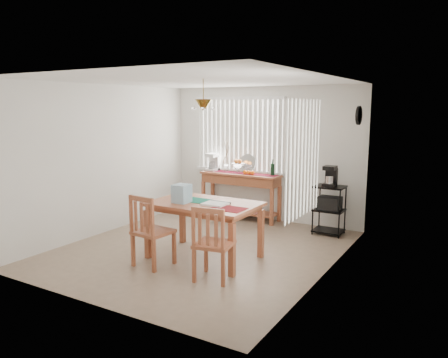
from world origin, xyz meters
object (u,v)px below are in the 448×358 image
Objects in this scene: dining_table at (204,209)px; chair_left at (151,231)px; chair_right at (213,244)px; sideboard at (241,185)px; wire_cart at (329,205)px; cart_items at (331,177)px.

chair_left is at bearing -123.80° from dining_table.
chair_right is (1.02, 0.00, -0.02)m from chair_left.
sideboard is 1.85m from wire_cart.
cart_items is (1.84, -0.15, 0.33)m from sideboard.
sideboard is at bearing 175.38° from cart_items.
dining_table is 1.57× the size of chair_right.
cart_items is at bearing 60.42° from dining_table.
chair_right is at bearing -103.05° from wire_cart.
dining_table is (0.62, -2.29, 0.05)m from sideboard.
dining_table is at bearing -74.74° from sideboard.
chair_right is (-0.65, -2.80, -0.03)m from wire_cart.
chair_left is (-1.66, -2.80, -0.01)m from wire_cart.
chair_right reaches higher than sideboard.
cart_items is at bearing 76.99° from chair_right.
cart_items reaches higher than chair_left.
dining_table is at bearing 130.26° from chair_right.
chair_left reaches higher than sideboard.
chair_right is at bearing -49.74° from dining_table.
wire_cart is at bearing -90.00° from cart_items.
cart_items is 0.36× the size of chair_right.
dining_table is 1.52× the size of chair_left.
dining_table is at bearing -119.68° from wire_cart.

